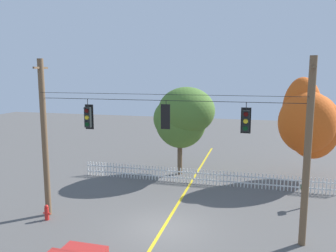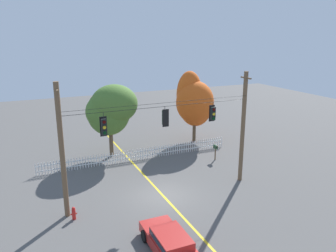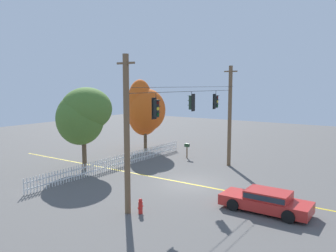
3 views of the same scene
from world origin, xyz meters
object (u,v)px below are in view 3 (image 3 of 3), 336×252
at_px(fire_hydrant, 140,206).
at_px(roadside_mailbox, 187,146).
at_px(traffic_signal_eastbound_side, 216,101).
at_px(parked_car, 266,200).
at_px(autumn_maple_near_fence, 82,115).
at_px(traffic_signal_westbound_side, 156,108).
at_px(traffic_signal_southbound_primary, 192,102).
at_px(autumn_maple_mid, 144,110).

relative_size(fire_hydrant, roadside_mailbox, 0.59).
xyz_separation_m(traffic_signal_eastbound_side, parked_car, (-5.78, -5.83, -4.73)).
distance_m(traffic_signal_eastbound_side, autumn_maple_near_fence, 10.30).
relative_size(traffic_signal_westbound_side, fire_hydrant, 1.88).
xyz_separation_m(traffic_signal_westbound_side, roadside_mailbox, (10.51, 4.27, -4.16)).
bearing_deg(traffic_signal_eastbound_side, fire_hydrant, -176.42).
bearing_deg(autumn_maple_near_fence, traffic_signal_westbound_side, -106.36).
height_order(traffic_signal_eastbound_side, fire_hydrant, traffic_signal_eastbound_side).
bearing_deg(autumn_maple_near_fence, fire_hydrant, -116.64).
xyz_separation_m(traffic_signal_southbound_primary, autumn_maple_mid, (7.38, 9.73, -1.33)).
bearing_deg(fire_hydrant, parked_car, -53.55).
xyz_separation_m(fire_hydrant, roadside_mailbox, (12.69, 4.88, 0.70)).
relative_size(autumn_maple_near_fence, fire_hydrant, 8.02).
bearing_deg(fire_hydrant, autumn_maple_near_fence, 63.36).
bearing_deg(fire_hydrant, traffic_signal_southbound_primary, 5.47).
distance_m(fire_hydrant, roadside_mailbox, 13.62).
relative_size(traffic_signal_westbound_side, roadside_mailbox, 1.12).
bearing_deg(fire_hydrant, traffic_signal_westbound_side, 15.43).
bearing_deg(fire_hydrant, roadside_mailbox, 21.01).
bearing_deg(traffic_signal_westbound_side, traffic_signal_eastbound_side, -0.01).
relative_size(traffic_signal_westbound_side, traffic_signal_southbound_primary, 1.16).
bearing_deg(traffic_signal_westbound_side, roadside_mailbox, 22.13).
distance_m(parked_car, roadside_mailbox, 13.43).
relative_size(autumn_maple_near_fence, autumn_maple_mid, 0.90).
height_order(parked_car, roadside_mailbox, roadside_mailbox).
height_order(autumn_maple_near_fence, parked_car, autumn_maple_near_fence).
bearing_deg(autumn_maple_near_fence, roadside_mailbox, -31.31).
bearing_deg(fire_hydrant, autumn_maple_mid, 37.42).
relative_size(traffic_signal_southbound_primary, fire_hydrant, 1.62).
height_order(traffic_signal_westbound_side, autumn_maple_near_fence, autumn_maple_near_fence).
xyz_separation_m(traffic_signal_southbound_primary, fire_hydrant, (-6.10, -0.58, -5.03)).
bearing_deg(autumn_maple_near_fence, autumn_maple_mid, 4.37).
distance_m(autumn_maple_near_fence, roadside_mailbox, 9.72).
xyz_separation_m(autumn_maple_near_fence, fire_hydrant, (-4.84, -9.65, -3.86)).
height_order(traffic_signal_southbound_primary, traffic_signal_eastbound_side, same).
distance_m(traffic_signal_eastbound_side, fire_hydrant, 10.85).
xyz_separation_m(traffic_signal_eastbound_side, autumn_maple_near_fence, (-4.80, 9.05, -1.09)).
xyz_separation_m(traffic_signal_westbound_side, autumn_maple_near_fence, (2.66, 9.05, -1.00)).
bearing_deg(parked_car, roadside_mailbox, 48.84).
distance_m(autumn_maple_near_fence, fire_hydrant, 11.47).
relative_size(traffic_signal_westbound_side, traffic_signal_eastbound_side, 1.09).
xyz_separation_m(autumn_maple_mid, roadside_mailbox, (-0.79, -5.44, -3.00)).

